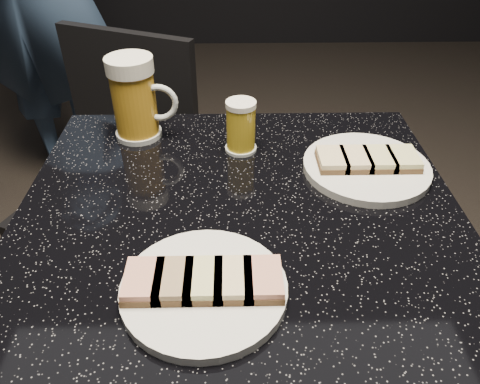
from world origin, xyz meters
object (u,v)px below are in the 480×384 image
plate_small (366,167)px  table (240,319)px  beer_mug (135,98)px  chair (119,179)px  beer_tumbler (241,127)px  plate_large (204,289)px

plate_small → table: plate_small is taller
beer_mug → chair: 0.42m
chair → beer_mug: bearing=-60.5°
plate_small → chair: size_ratio=0.26×
plate_small → beer_tumbler: bearing=161.0°
beer_mug → beer_tumbler: (0.20, -0.06, -0.03)m
chair → beer_tumbler: bearing=-40.7°
beer_tumbler → chair: bearing=139.3°
plate_small → chair: (-0.54, 0.35, -0.26)m
chair → plate_small: bearing=-33.0°
plate_large → table: plate_large is taller
plate_small → table: size_ratio=0.29×
plate_small → beer_mug: size_ratio=1.39×
beer_mug → chair: (-0.12, 0.22, -0.33)m
plate_small → plate_large: bearing=-134.7°
table → beer_mug: 0.46m
beer_mug → chair: bearing=119.5°
plate_large → beer_tumbler: size_ratio=2.17×
plate_large → table: bearing=71.8°
plate_large → beer_mug: 0.44m
beer_mug → plate_small: bearing=-17.7°
plate_small → beer_mug: beer_mug is taller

